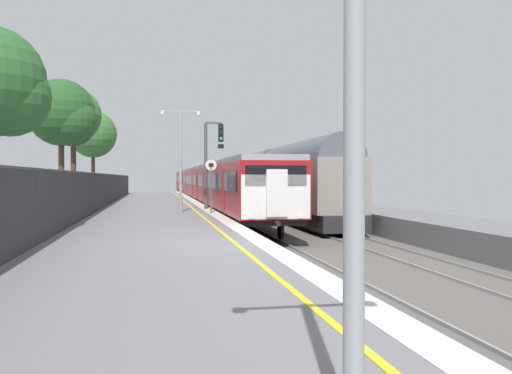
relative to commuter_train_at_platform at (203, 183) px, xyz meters
The scene contains 10 objects.
ground 38.12m from the commuter_train_at_platform, 89.18° to the right, with size 17.40×110.00×1.21m.
commuter_train_at_platform is the anchor object (origin of this frame).
freight_train_adjacent_track 14.54m from the commuter_train_at_platform, 74.01° to the right, with size 2.60×29.87×4.82m.
signal_gantry 21.86m from the commuter_train_at_platform, 93.87° to the right, with size 1.10×0.24×4.88m.
speed_limit_sign 25.75m from the commuter_train_at_platform, 94.11° to the right, with size 0.59×0.08×2.67m.
platform_lamp_mid 24.93m from the commuter_train_at_platform, 97.56° to the right, with size 2.00×0.20×5.19m.
platform_back_fence 38.81m from the commuter_train_at_platform, 101.21° to the right, with size 0.07×99.00×2.00m.
background_tree_left 17.71m from the commuter_train_at_platform, 125.95° to the right, with size 3.75×3.75×7.84m.
background_tree_right 21.82m from the commuter_train_at_platform, 116.98° to the right, with size 4.02×3.89×7.48m.
background_tree_back 11.11m from the commuter_train_at_platform, behind, with size 4.34×4.34×7.95m.
Camera 1 is at (-2.44, -14.33, 1.74)m, focal length 38.47 mm.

